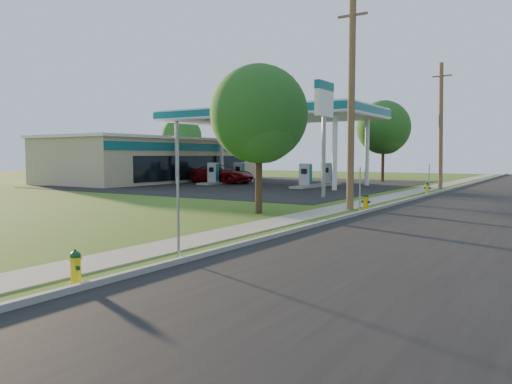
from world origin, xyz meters
TOP-DOWN VIEW (x-y plane):
  - ground_plane at (0.00, 0.00)m, footprint 140.00×140.00m
  - road at (4.50, 10.00)m, footprint 8.00×120.00m
  - curb at (0.50, 10.00)m, footprint 0.15×120.00m
  - sidewalk at (-1.25, 10.00)m, footprint 1.50×120.00m
  - forecourt at (-16.00, 32.00)m, footprint 26.00×28.00m
  - utility_pole_mid at (-0.60, 17.00)m, footprint 1.40×0.32m
  - utility_pole_far at (-0.60, 35.00)m, footprint 1.40×0.32m
  - sign_post_near at (0.25, 4.20)m, footprint 0.05×0.04m
  - sign_post_mid at (0.25, 16.00)m, footprint 0.05×0.04m
  - sign_post_far at (0.25, 28.20)m, footprint 0.05×0.04m
  - gas_canopy at (-14.00, 32.00)m, footprint 18.18×9.18m
  - fuel_pump_nw at (-18.50, 30.00)m, footprint 1.20×3.20m
  - fuel_pump_ne at (-9.50, 30.00)m, footprint 1.20×3.20m
  - fuel_pump_sw at (-18.50, 34.00)m, footprint 1.20×3.20m
  - fuel_pump_se at (-9.50, 34.00)m, footprint 1.20×3.20m
  - convenience_store at (-26.98, 32.00)m, footprint 10.40×22.40m
  - price_pylon at (-4.50, 22.50)m, footprint 0.34×2.04m
  - tree_verge at (-3.31, 13.48)m, footprint 4.22×4.22m
  - tree_lot at (-7.44, 42.45)m, footprint 5.15×5.15m
  - tree_back at (-31.64, 41.06)m, footprint 4.77×4.77m
  - hydrant_near at (0.02, 1.49)m, footprint 0.36×0.32m
  - hydrant_mid at (0.19, 16.91)m, footprint 0.43×0.39m
  - hydrant_far at (0.12, 28.43)m, footprint 0.42×0.38m
  - car_red at (-18.84, 31.75)m, footprint 6.04×2.84m

SIDE VIEW (x-z plane):
  - ground_plane at x=0.00m, z-range 0.00..0.00m
  - road at x=4.50m, z-range 0.00..0.02m
  - forecourt at x=-16.00m, z-range 0.00..0.02m
  - sidewalk at x=-1.25m, z-range 0.00..0.03m
  - curb at x=0.50m, z-range 0.00..0.15m
  - hydrant_near at x=0.02m, z-range -0.01..0.68m
  - hydrant_far at x=0.12m, z-range -0.01..0.82m
  - hydrant_mid at x=0.19m, z-range -0.01..0.83m
  - fuel_pump_nw at x=-18.50m, z-range -0.23..1.67m
  - fuel_pump_ne at x=-9.50m, z-range -0.23..1.67m
  - fuel_pump_sw at x=-18.50m, z-range -0.23..1.67m
  - fuel_pump_se at x=-9.50m, z-range -0.23..1.67m
  - car_red at x=-18.84m, z-range 0.00..1.67m
  - sign_post_near at x=0.25m, z-range 0.00..2.00m
  - sign_post_mid at x=0.25m, z-range 0.00..2.00m
  - sign_post_far at x=0.25m, z-range 0.00..2.00m
  - convenience_store at x=-26.98m, z-range 0.01..4.25m
  - tree_verge at x=-3.31m, z-range 0.92..7.32m
  - tree_back at x=-31.64m, z-range 1.04..8.27m
  - utility_pole_far at x=-0.60m, z-range 0.05..9.56m
  - utility_pole_mid at x=-0.60m, z-range 0.05..9.85m
  - tree_lot at x=-7.44m, z-range 1.12..8.93m
  - price_pylon at x=-4.50m, z-range 2.01..8.86m
  - gas_canopy at x=-14.00m, z-range 2.70..9.10m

